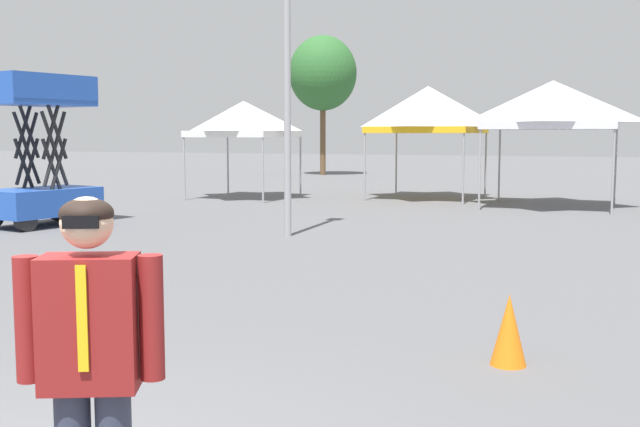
{
  "coord_description": "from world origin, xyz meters",
  "views": [
    {
      "loc": [
        3.11,
        -3.04,
        2.05
      ],
      "look_at": [
        0.48,
        3.67,
        1.3
      ],
      "focal_mm": 43.07,
      "sensor_mm": 36.0,
      "label": 1
    }
  ],
  "objects_px": {
    "person_foreground": "(91,364)",
    "tree_behind_tents_right": "(323,74)",
    "scissor_lift": "(42,179)",
    "traffic_cone_lot_center": "(509,330)",
    "canopy_tent_far_left": "(428,110)",
    "canopy_tent_right_of_center": "(244,119)",
    "light_pole_near_lift": "(287,15)",
    "canopy_tent_left_of_center": "(552,105)"
  },
  "relations": [
    {
      "from": "person_foreground",
      "to": "canopy_tent_far_left",
      "type": "bearing_deg",
      "value": 99.55
    },
    {
      "from": "scissor_lift",
      "to": "tree_behind_tents_right",
      "type": "relative_size",
      "value": 0.48
    },
    {
      "from": "canopy_tent_right_of_center",
      "to": "light_pole_near_lift",
      "type": "bearing_deg",
      "value": -57.6
    },
    {
      "from": "person_foreground",
      "to": "tree_behind_tents_right",
      "type": "bearing_deg",
      "value": 109.53
    },
    {
      "from": "scissor_lift",
      "to": "person_foreground",
      "type": "relative_size",
      "value": 1.88
    },
    {
      "from": "tree_behind_tents_right",
      "to": "traffic_cone_lot_center",
      "type": "height_order",
      "value": "tree_behind_tents_right"
    },
    {
      "from": "canopy_tent_far_left",
      "to": "person_foreground",
      "type": "bearing_deg",
      "value": -80.45
    },
    {
      "from": "scissor_lift",
      "to": "traffic_cone_lot_center",
      "type": "relative_size",
      "value": 5.21
    },
    {
      "from": "canopy_tent_left_of_center",
      "to": "light_pole_near_lift",
      "type": "relative_size",
      "value": 0.47
    },
    {
      "from": "canopy_tent_left_of_center",
      "to": "tree_behind_tents_right",
      "type": "height_order",
      "value": "tree_behind_tents_right"
    },
    {
      "from": "canopy_tent_left_of_center",
      "to": "light_pole_near_lift",
      "type": "xyz_separation_m",
      "value": [
        -4.37,
        -8.34,
        1.51
      ]
    },
    {
      "from": "canopy_tent_far_left",
      "to": "person_foreground",
      "type": "xyz_separation_m",
      "value": [
        3.56,
        -21.17,
        -1.77
      ]
    },
    {
      "from": "person_foreground",
      "to": "traffic_cone_lot_center",
      "type": "relative_size",
      "value": 2.78
    },
    {
      "from": "tree_behind_tents_right",
      "to": "scissor_lift",
      "type": "bearing_deg",
      "value": -85.11
    },
    {
      "from": "person_foreground",
      "to": "light_pole_near_lift",
      "type": "relative_size",
      "value": 0.23
    },
    {
      "from": "canopy_tent_left_of_center",
      "to": "scissor_lift",
      "type": "xyz_separation_m",
      "value": [
        -10.19,
        -8.75,
        -1.79
      ]
    },
    {
      "from": "person_foreground",
      "to": "tree_behind_tents_right",
      "type": "height_order",
      "value": "tree_behind_tents_right"
    },
    {
      "from": "canopy_tent_far_left",
      "to": "tree_behind_tents_right",
      "type": "distance_m",
      "value": 14.7
    },
    {
      "from": "canopy_tent_right_of_center",
      "to": "traffic_cone_lot_center",
      "type": "height_order",
      "value": "canopy_tent_right_of_center"
    },
    {
      "from": "traffic_cone_lot_center",
      "to": "canopy_tent_right_of_center",
      "type": "bearing_deg",
      "value": 124.36
    },
    {
      "from": "canopy_tent_far_left",
      "to": "tree_behind_tents_right",
      "type": "relative_size",
      "value": 0.51
    },
    {
      "from": "canopy_tent_right_of_center",
      "to": "scissor_lift",
      "type": "relative_size",
      "value": 0.92
    },
    {
      "from": "canopy_tent_right_of_center",
      "to": "canopy_tent_left_of_center",
      "type": "xyz_separation_m",
      "value": [
        9.38,
        0.45,
        0.33
      ]
    },
    {
      "from": "canopy_tent_left_of_center",
      "to": "tree_behind_tents_right",
      "type": "bearing_deg",
      "value": 131.85
    },
    {
      "from": "tree_behind_tents_right",
      "to": "light_pole_near_lift",
      "type": "bearing_deg",
      "value": -70.53
    },
    {
      "from": "canopy_tent_right_of_center",
      "to": "person_foreground",
      "type": "distance_m",
      "value": 21.28
    },
    {
      "from": "canopy_tent_right_of_center",
      "to": "traffic_cone_lot_center",
      "type": "bearing_deg",
      "value": -55.64
    },
    {
      "from": "light_pole_near_lift",
      "to": "traffic_cone_lot_center",
      "type": "distance_m",
      "value": 9.85
    },
    {
      "from": "person_foreground",
      "to": "tree_behind_tents_right",
      "type": "xyz_separation_m",
      "value": [
        -11.76,
        33.17,
        3.99
      ]
    },
    {
      "from": "traffic_cone_lot_center",
      "to": "canopy_tent_far_left",
      "type": "bearing_deg",
      "value": 105.86
    },
    {
      "from": "canopy_tent_right_of_center",
      "to": "canopy_tent_far_left",
      "type": "height_order",
      "value": "canopy_tent_far_left"
    },
    {
      "from": "canopy_tent_left_of_center",
      "to": "person_foreground",
      "type": "xyz_separation_m",
      "value": [
        -0.33,
        -19.66,
        -1.81
      ]
    },
    {
      "from": "light_pole_near_lift",
      "to": "traffic_cone_lot_center",
      "type": "relative_size",
      "value": 11.88
    },
    {
      "from": "canopy_tent_right_of_center",
      "to": "person_foreground",
      "type": "bearing_deg",
      "value": -64.78
    },
    {
      "from": "scissor_lift",
      "to": "tree_behind_tents_right",
      "type": "xyz_separation_m",
      "value": [
        -1.91,
        22.26,
        3.97
      ]
    },
    {
      "from": "scissor_lift",
      "to": "traffic_cone_lot_center",
      "type": "height_order",
      "value": "scissor_lift"
    },
    {
      "from": "person_foreground",
      "to": "traffic_cone_lot_center",
      "type": "xyz_separation_m",
      "value": [
        1.29,
        4.09,
        -0.71
      ]
    },
    {
      "from": "scissor_lift",
      "to": "person_foreground",
      "type": "height_order",
      "value": "scissor_lift"
    },
    {
      "from": "light_pole_near_lift",
      "to": "traffic_cone_lot_center",
      "type": "xyz_separation_m",
      "value": [
        5.33,
        -7.23,
        -4.04
      ]
    },
    {
      "from": "canopy_tent_left_of_center",
      "to": "light_pole_near_lift",
      "type": "bearing_deg",
      "value": -117.68
    },
    {
      "from": "canopy_tent_right_of_center",
      "to": "scissor_lift",
      "type": "distance_m",
      "value": 8.47
    },
    {
      "from": "canopy_tent_right_of_center",
      "to": "traffic_cone_lot_center",
      "type": "distance_m",
      "value": 18.45
    }
  ]
}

